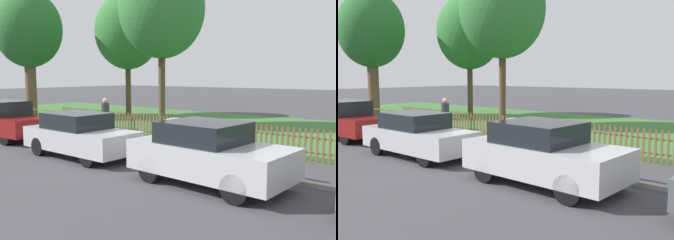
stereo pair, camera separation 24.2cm
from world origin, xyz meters
TOP-DOWN VIEW (x-y plane):
  - ground_plane at (0.00, 0.00)m, footprint 120.00×120.00m
  - kerb_stone at (0.00, 0.10)m, footprint 40.58×0.20m
  - grass_strip at (0.00, 7.97)m, footprint 40.58×10.76m
  - park_fence at (-0.00, 2.61)m, footprint 40.58×0.05m
  - parked_car_black_saloon at (-5.84, -1.01)m, footprint 4.55×1.86m
  - parked_car_navy_estate at (-0.68, -1.21)m, footprint 3.91×1.65m
  - parked_car_red_compact at (4.06, -1.18)m, footprint 3.83×1.95m
  - covered_motorcycle at (0.87, 1.88)m, footprint 1.91×0.78m
  - tree_nearest_kerb at (-12.03, 3.95)m, footprint 3.94×3.94m
  - tree_behind_motorcycle at (-8.21, 8.41)m, footprint 4.07×4.07m
  - tree_mid_park at (-3.12, 5.66)m, footprint 4.16×4.16m
  - pedestrian_near_fence at (-2.97, 1.87)m, footprint 0.33×0.37m

SIDE VIEW (x-z plane):
  - ground_plane at x=0.00m, z-range 0.00..0.00m
  - grass_strip at x=0.00m, z-range 0.00..0.01m
  - kerb_stone at x=0.00m, z-range 0.00..0.12m
  - park_fence at x=0.00m, z-range 0.00..0.99m
  - covered_motorcycle at x=0.87m, z-range 0.12..1.18m
  - parked_car_navy_estate at x=-0.68m, z-range 0.01..1.38m
  - parked_car_red_compact at x=4.06m, z-range 0.01..1.47m
  - parked_car_black_saloon at x=-5.84m, z-range 0.01..1.53m
  - pedestrian_near_fence at x=-2.97m, z-range 0.10..1.72m
  - tree_nearest_kerb at x=-12.03m, z-range 1.43..8.96m
  - tree_behind_motorcycle at x=-8.21m, z-range 1.43..9.02m
  - tree_mid_park at x=-3.12m, z-range 1.65..9.78m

